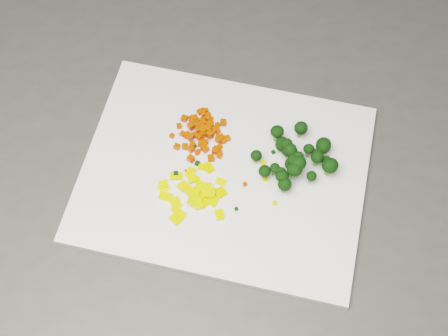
{
  "coord_description": "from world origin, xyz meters",
  "views": [
    {
      "loc": [
        -0.21,
        -0.39,
        1.7
      ],
      "look_at": [
        -0.21,
        0.03,
        0.92
      ],
      "focal_mm": 50.0,
      "sensor_mm": 36.0,
      "label": 1
    }
  ],
  "objects_px": {
    "cutting_board": "(224,173)",
    "pepper_pile": "(195,192)",
    "carrot_pile": "(202,132)",
    "counter_block": "(206,258)",
    "broccoli_pile": "(294,157)"
  },
  "relations": [
    {
      "from": "cutting_board",
      "to": "pepper_pile",
      "type": "relative_size",
      "value": 3.88
    },
    {
      "from": "carrot_pile",
      "to": "pepper_pile",
      "type": "relative_size",
      "value": 0.86
    },
    {
      "from": "pepper_pile",
      "to": "broccoli_pile",
      "type": "distance_m",
      "value": 0.15
    },
    {
      "from": "carrot_pile",
      "to": "broccoli_pile",
      "type": "relative_size",
      "value": 0.83
    },
    {
      "from": "cutting_board",
      "to": "carrot_pile",
      "type": "height_order",
      "value": "carrot_pile"
    },
    {
      "from": "counter_block",
      "to": "carrot_pile",
      "type": "relative_size",
      "value": 11.04
    },
    {
      "from": "counter_block",
      "to": "carrot_pile",
      "type": "bearing_deg",
      "value": 78.18
    },
    {
      "from": "cutting_board",
      "to": "counter_block",
      "type": "bearing_deg",
      "value": 138.78
    },
    {
      "from": "carrot_pile",
      "to": "broccoli_pile",
      "type": "distance_m",
      "value": 0.14
    },
    {
      "from": "pepper_pile",
      "to": "broccoli_pile",
      "type": "relative_size",
      "value": 0.97
    },
    {
      "from": "carrot_pile",
      "to": "pepper_pile",
      "type": "xyz_separation_m",
      "value": [
        -0.01,
        -0.09,
        -0.01
      ]
    },
    {
      "from": "counter_block",
      "to": "cutting_board",
      "type": "height_order",
      "value": "cutting_board"
    },
    {
      "from": "counter_block",
      "to": "carrot_pile",
      "type": "distance_m",
      "value": 0.47
    },
    {
      "from": "counter_block",
      "to": "pepper_pile",
      "type": "bearing_deg",
      "value": -93.3
    },
    {
      "from": "cutting_board",
      "to": "pepper_pile",
      "type": "height_order",
      "value": "pepper_pile"
    }
  ]
}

